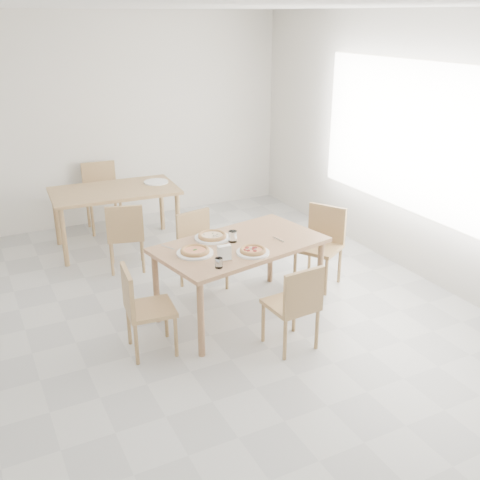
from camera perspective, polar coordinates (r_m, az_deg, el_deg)
name	(u,v)px	position (r m, az deg, el deg)	size (l,w,h in m)	color
room	(420,140)	(6.32, 17.86, 9.64)	(7.28, 7.00, 7.00)	beige
main_table	(240,251)	(5.27, 0.00, -1.11)	(1.70, 1.16, 0.75)	#AE7C59
chair_south	(296,302)	(4.82, 5.70, -6.29)	(0.42, 0.42, 0.80)	tan
chair_north	(199,245)	(5.94, -4.17, -0.48)	(0.48, 0.48, 0.82)	tan
chair_west	(141,305)	(4.83, -10.00, -6.48)	(0.43, 0.43, 0.80)	tan
chair_east	(322,240)	(6.06, 8.33, 0.00)	(0.58, 0.58, 0.85)	tan
plate_margherita	(195,253)	(5.02, -4.59, -1.31)	(0.33, 0.33, 0.02)	white
plate_mushroom	(212,238)	(5.35, -2.84, 0.23)	(0.34, 0.34, 0.02)	white
plate_pepperoni	(253,252)	(5.01, 1.32, -1.27)	(0.30, 0.30, 0.02)	white
pizza_margherita	(195,251)	(5.01, -4.60, -1.08)	(0.31, 0.31, 0.03)	tan
pizza_mushroom	(212,236)	(5.34, -2.84, 0.46)	(0.28, 0.28, 0.03)	tan
pizza_pepperoni	(253,250)	(5.00, 1.32, -1.03)	(0.25, 0.25, 0.03)	tan
tumbler_a	(233,236)	(5.25, -0.74, 0.36)	(0.08, 0.08, 0.11)	white
tumbler_b	(219,263)	(4.72, -2.17, -2.34)	(0.07, 0.07, 0.09)	white
napkin_holder	(224,253)	(4.84, -1.61, -1.38)	(0.13, 0.08, 0.14)	silver
fork_a	(168,247)	(5.18, -7.35, -0.75)	(0.01, 0.16, 0.01)	silver
fork_b	(279,240)	(5.32, 3.94, 0.04)	(0.01, 0.16, 0.01)	silver
second_table	(115,196)	(7.07, -12.62, 4.42)	(1.56, 0.95, 0.75)	tan
chair_back_s	(125,232)	(6.40, -11.56, 0.78)	(0.49, 0.49, 0.81)	tan
chair_back_n	(102,191)	(7.81, -13.89, 4.83)	(0.48, 0.48, 0.90)	tan
plate_empty	(156,182)	(7.23, -8.52, 5.85)	(0.31, 0.31, 0.02)	white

